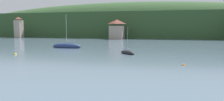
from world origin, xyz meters
The scene contains 7 objects.
wooded_hillside centered at (-10.66, 153.70, 5.06)m, with size 352.00×61.39×33.01m.
shore_building_west centered at (-63.68, 111.43, 4.83)m, with size 3.31×3.33×9.92m.
shore_building_westcentral centered at (-15.92, 112.57, 4.07)m, with size 5.94×5.72×8.38m.
sailboat_far_7 centered at (-2.02, 62.34, 0.22)m, with size 3.79×3.95×5.40m.
sailboat_far_8 centered at (-18.80, 70.65, 0.39)m, with size 7.55×2.59×8.68m.
mooring_buoy_near centered at (-22.30, 56.36, 0.00)m, with size 0.49×0.49×0.49m, color yellow.
mooring_buoy_far centered at (7.50, 51.77, 0.00)m, with size 0.43×0.43×0.43m, color orange.
Camera 1 is at (5.42, 21.62, 5.08)m, focal length 34.91 mm.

